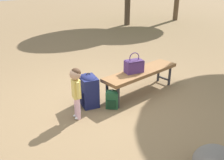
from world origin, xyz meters
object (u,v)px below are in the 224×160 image
handbag (134,66)px  backpack_small (112,98)px  park_bench (141,73)px  child_standing (76,86)px  backpack_large (89,89)px

handbag → backpack_small: size_ratio=1.09×
park_bench → child_standing: 1.38m
park_bench → backpack_small: 0.80m
backpack_small → backpack_large: bearing=-51.8°
handbag → park_bench: bearing=172.0°
park_bench → backpack_small: park_bench is taller
handbag → backpack_large: bearing=-12.5°
handbag → backpack_small: bearing=12.2°
handbag → backpack_large: 0.91m
park_bench → backpack_large: bearing=-11.8°
park_bench → child_standing: child_standing is taller
handbag → child_standing: 1.21m
park_bench → child_standing: (1.38, 0.02, 0.15)m
child_standing → backpack_large: child_standing is taller
park_bench → child_standing: size_ratio=1.97×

